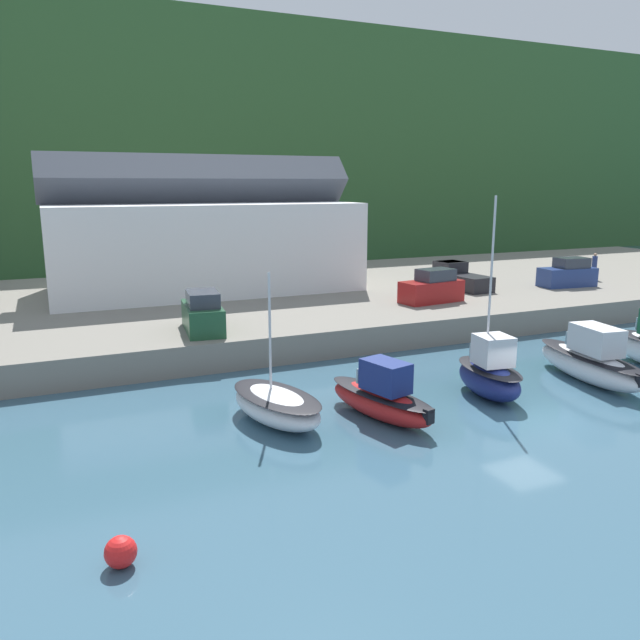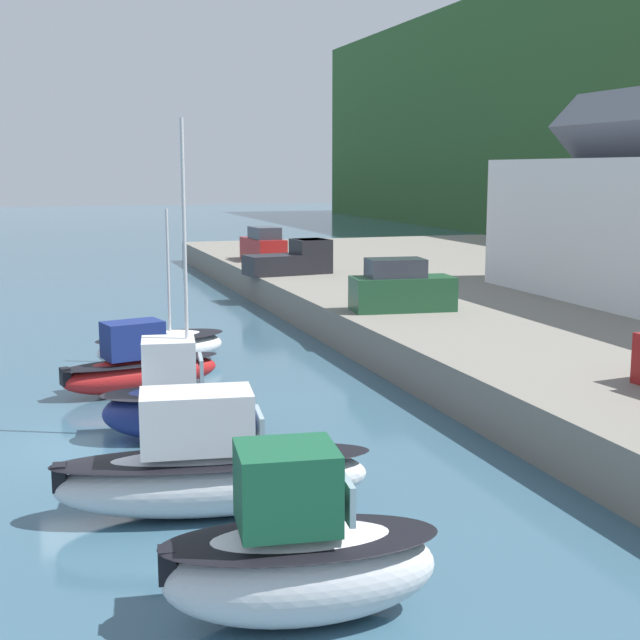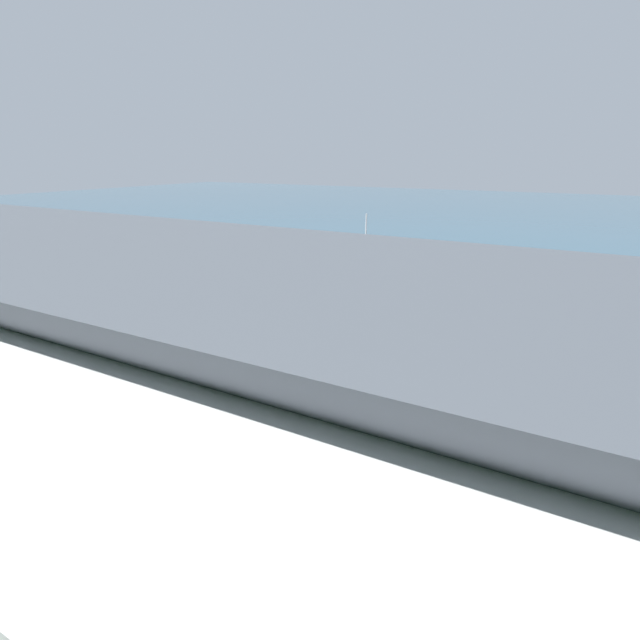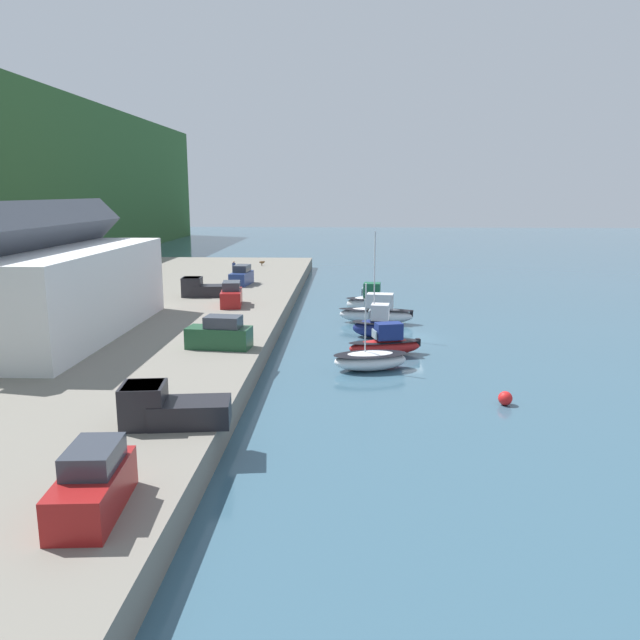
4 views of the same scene
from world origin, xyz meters
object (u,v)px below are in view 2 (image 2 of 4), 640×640
Objects in this scene: parked_car_3 at (401,288)px; pickup_truck_1 at (295,259)px; moored_boat_3 at (211,469)px; parked_car_2 at (263,246)px; moored_boat_0 at (161,347)px; moored_boat_1 at (140,366)px; moored_boat_2 at (176,401)px; moored_boat_4 at (298,557)px.

parked_car_3 is 0.89× the size of pickup_truck_1.
moored_boat_3 is 1.62× the size of parked_car_2.
moored_boat_1 is (3.95, -1.26, 0.17)m from moored_boat_0.
moored_boat_2 reaches higher than parked_car_2.
moored_boat_1 is at bearing -171.00° from moored_boat_4.
moored_boat_2 is (5.54, 0.32, 0.19)m from moored_boat_1.
moored_boat_2 is at bearing -41.34° from parked_car_3.
parked_car_2 is at bearing 173.03° from moored_boat_4.
moored_boat_2 is at bearing -113.34° from parked_car_2.
moored_boat_0 is at bearing -177.66° from moored_boat_2.
moored_boat_1 is 1.15× the size of pickup_truck_1.
moored_boat_1 is at bearing -171.43° from moored_boat_3.
moored_boat_4 reaches higher than moored_boat_3.
parked_car_2 is at bearing 142.98° from moored_boat_1.
pickup_truck_1 is at bearing 133.02° from moored_boat_0.
moored_boat_1 is 28.25m from parked_car_2.
parked_car_3 is (-4.38, 11.23, 1.58)m from moored_boat_1.
moored_boat_0 is 0.84× the size of moored_boat_3.
moored_boat_0 is 24.14m from parked_car_2.
moored_boat_4 is 43.44m from parked_car_2.
parked_car_3 is at bearing 152.44° from moored_boat_3.
moored_boat_0 is 4.15m from moored_boat_1.
moored_boat_0 reaches higher than moored_boat_4.
moored_boat_3 is at bearing -167.83° from moored_boat_4.
parked_car_2 is 0.88× the size of pickup_truck_1.
moored_boat_1 is 12.16m from parked_car_3.
moored_boat_1 is 5.55m from moored_boat_2.
parked_car_3 is at bearing 79.07° from moored_boat_0.
pickup_truck_1 is (-29.56, 10.64, 1.34)m from moored_boat_3.
moored_boat_2 reaches higher than moored_boat_1.
parked_car_3 is (-15.62, 11.08, 1.44)m from moored_boat_3.
moored_boat_0 is 0.68× the size of moored_boat_2.
pickup_truck_1 is at bearing -95.99° from parked_car_2.
moored_boat_4 is (4.95, 0.46, 0.10)m from moored_boat_3.
moored_boat_2 is 1.23× the size of moored_boat_3.
moored_boat_3 reaches higher than moored_boat_1.
parked_car_3 is at bearing -93.98° from parked_car_2.
moored_boat_4 reaches higher than moored_boat_1.
moored_boat_1 is at bearing -168.69° from moored_boat_2.
moored_boat_0 reaches higher than moored_boat_3.
moored_boat_3 is at bearing -26.93° from pickup_truck_1.
parked_car_3 is (-0.43, 9.98, 1.75)m from moored_boat_0.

